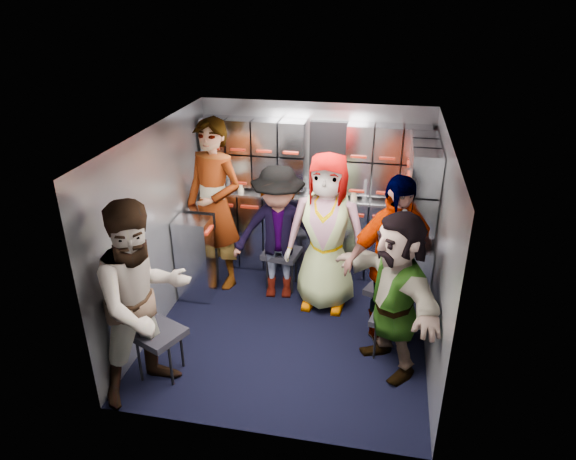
% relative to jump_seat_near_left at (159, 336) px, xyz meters
% --- Properties ---
extents(floor, '(3.00, 3.00, 0.00)m').
position_rel_jump_seat_near_left_xyz_m(floor, '(1.05, 0.97, -0.43)').
color(floor, black).
rests_on(floor, ground).
extents(wall_back, '(2.80, 0.04, 2.10)m').
position_rel_jump_seat_near_left_xyz_m(wall_back, '(1.05, 2.47, 0.62)').
color(wall_back, '#969CA4').
rests_on(wall_back, ground).
extents(wall_left, '(0.04, 3.00, 2.10)m').
position_rel_jump_seat_near_left_xyz_m(wall_left, '(-0.35, 0.97, 0.62)').
color(wall_left, '#969CA4').
rests_on(wall_left, ground).
extents(wall_right, '(0.04, 3.00, 2.10)m').
position_rel_jump_seat_near_left_xyz_m(wall_right, '(2.45, 0.97, 0.62)').
color(wall_right, '#969CA4').
rests_on(wall_right, ground).
extents(ceiling, '(2.80, 3.00, 0.02)m').
position_rel_jump_seat_near_left_xyz_m(ceiling, '(1.05, 0.97, 1.67)').
color(ceiling, silver).
rests_on(ceiling, wall_back).
extents(cart_bank_back, '(2.68, 0.38, 0.99)m').
position_rel_jump_seat_near_left_xyz_m(cart_bank_back, '(1.05, 2.26, 0.06)').
color(cart_bank_back, '#A4A8B5').
rests_on(cart_bank_back, ground).
extents(cart_bank_left, '(0.38, 0.76, 0.99)m').
position_rel_jump_seat_near_left_xyz_m(cart_bank_left, '(-0.14, 1.53, 0.06)').
color(cart_bank_left, '#A4A8B5').
rests_on(cart_bank_left, ground).
extents(counter, '(2.68, 0.42, 0.03)m').
position_rel_jump_seat_near_left_xyz_m(counter, '(1.05, 2.26, 0.58)').
color(counter, silver).
rests_on(counter, cart_bank_back).
extents(locker_bank_back, '(2.68, 0.28, 0.82)m').
position_rel_jump_seat_near_left_xyz_m(locker_bank_back, '(1.05, 2.32, 1.06)').
color(locker_bank_back, '#A4A8B5').
rests_on(locker_bank_back, wall_back).
extents(locker_bank_right, '(0.28, 1.00, 0.82)m').
position_rel_jump_seat_near_left_xyz_m(locker_bank_right, '(2.30, 1.67, 1.06)').
color(locker_bank_right, '#A4A8B5').
rests_on(locker_bank_right, wall_right).
extents(right_cabinet, '(0.28, 1.20, 1.00)m').
position_rel_jump_seat_near_left_xyz_m(right_cabinet, '(2.30, 1.57, 0.07)').
color(right_cabinet, '#A4A8B5').
rests_on(right_cabinet, ground).
extents(coffee_niche, '(0.46, 0.16, 0.84)m').
position_rel_jump_seat_near_left_xyz_m(coffee_niche, '(1.23, 2.38, 1.04)').
color(coffee_niche, black).
rests_on(coffee_niche, wall_back).
extents(red_latch_strip, '(2.60, 0.02, 0.03)m').
position_rel_jump_seat_near_left_xyz_m(red_latch_strip, '(1.05, 2.06, 0.45)').
color(red_latch_strip, maroon).
rests_on(red_latch_strip, cart_bank_back).
extents(jump_seat_near_left, '(0.53, 0.52, 0.49)m').
position_rel_jump_seat_near_left_xyz_m(jump_seat_near_left, '(0.00, 0.00, 0.00)').
color(jump_seat_near_left, black).
rests_on(jump_seat_near_left, ground).
extents(jump_seat_mid_left, '(0.46, 0.44, 0.48)m').
position_rel_jump_seat_near_left_xyz_m(jump_seat_mid_left, '(0.79, 1.75, -0.00)').
color(jump_seat_mid_left, black).
rests_on(jump_seat_mid_left, ground).
extents(jump_seat_center, '(0.52, 0.51, 0.48)m').
position_rel_jump_seat_near_left_xyz_m(jump_seat_center, '(1.34, 1.65, -0.01)').
color(jump_seat_center, black).
rests_on(jump_seat_center, ground).
extents(jump_seat_mid_right, '(0.53, 0.52, 0.48)m').
position_rel_jump_seat_near_left_xyz_m(jump_seat_mid_right, '(2.04, 1.17, -0.00)').
color(jump_seat_mid_right, black).
rests_on(jump_seat_mid_right, ground).
extents(jump_seat_near_right, '(0.43, 0.42, 0.44)m').
position_rel_jump_seat_near_left_xyz_m(jump_seat_near_right, '(2.09, 0.72, -0.05)').
color(jump_seat_near_right, black).
rests_on(jump_seat_near_right, ground).
extents(attendant_standing, '(0.86, 0.70, 2.04)m').
position_rel_jump_seat_near_left_xyz_m(attendant_standing, '(-0.00, 1.71, 0.59)').
color(attendant_standing, black).
rests_on(attendant_standing, ground).
extents(attendant_arc_a, '(1.09, 1.13, 1.83)m').
position_rel_jump_seat_near_left_xyz_m(attendant_arc_a, '(-0.00, -0.18, 0.49)').
color(attendant_arc_a, black).
rests_on(attendant_arc_a, ground).
extents(attendant_arc_b, '(1.09, 0.71, 1.59)m').
position_rel_jump_seat_near_left_xyz_m(attendant_arc_b, '(0.79, 1.57, 0.37)').
color(attendant_arc_b, black).
rests_on(attendant_arc_b, ground).
extents(attendant_arc_c, '(0.91, 0.63, 1.80)m').
position_rel_jump_seat_near_left_xyz_m(attendant_arc_c, '(1.34, 1.47, 0.47)').
color(attendant_arc_c, black).
rests_on(attendant_arc_c, ground).
extents(attendant_arc_d, '(1.11, 0.93, 1.78)m').
position_rel_jump_seat_near_left_xyz_m(attendant_arc_d, '(2.04, 0.99, 0.46)').
color(attendant_arc_d, black).
rests_on(attendant_arc_d, ground).
extents(attendant_arc_e, '(1.25, 1.49, 1.61)m').
position_rel_jump_seat_near_left_xyz_m(attendant_arc_e, '(2.09, 0.54, 0.37)').
color(attendant_arc_e, black).
rests_on(attendant_arc_e, ground).
extents(bottle_left, '(0.07, 0.07, 0.24)m').
position_rel_jump_seat_near_left_xyz_m(bottle_left, '(0.03, 2.21, 0.72)').
color(bottle_left, white).
rests_on(bottle_left, counter).
extents(bottle_mid, '(0.06, 0.06, 0.27)m').
position_rel_jump_seat_near_left_xyz_m(bottle_mid, '(0.69, 2.21, 0.73)').
color(bottle_mid, white).
rests_on(bottle_mid, counter).
extents(bottle_right, '(0.07, 0.07, 0.26)m').
position_rel_jump_seat_near_left_xyz_m(bottle_right, '(1.70, 2.21, 0.73)').
color(bottle_right, white).
rests_on(bottle_right, counter).
extents(cup_left, '(0.07, 0.07, 0.09)m').
position_rel_jump_seat_near_left_xyz_m(cup_left, '(0.18, 2.20, 0.65)').
color(cup_left, tan).
rests_on(cup_left, counter).
extents(cup_right, '(0.07, 0.07, 0.10)m').
position_rel_jump_seat_near_left_xyz_m(cup_right, '(1.57, 2.20, 0.65)').
color(cup_right, tan).
rests_on(cup_right, counter).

